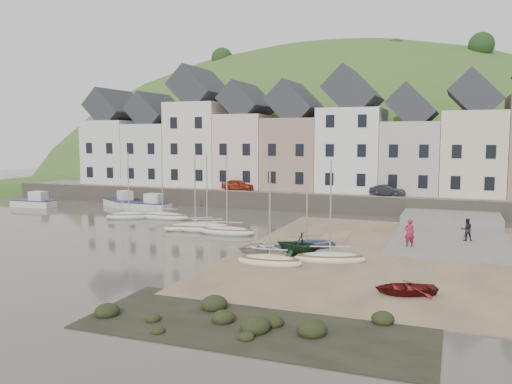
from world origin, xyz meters
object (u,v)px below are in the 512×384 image
at_px(rowboat_white, 260,246).
at_px(car_right, 387,190).
at_px(rowboat_red, 405,288).
at_px(car_left, 237,185).
at_px(rowboat_green, 299,244).
at_px(person_dark, 467,229).
at_px(sailboat_0, 163,216).
at_px(person_red, 409,233).

bearing_deg(rowboat_white, car_right, 119.04).
distance_m(rowboat_red, car_left, 34.95).
distance_m(rowboat_green, rowboat_red, 9.18).
bearing_deg(car_right, rowboat_green, -171.89).
bearing_deg(rowboat_green, person_dark, 137.01).
xyz_separation_m(rowboat_white, rowboat_red, (9.68, -6.33, -0.03)).
xyz_separation_m(sailboat_0, rowboat_white, (13.31, -10.11, 0.13)).
bearing_deg(person_red, rowboat_green, 15.80).
bearing_deg(car_left, car_right, -90.10).
bearing_deg(car_left, person_red, -131.26).
relative_size(rowboat_white, person_dark, 1.95).
distance_m(sailboat_0, person_dark, 26.00).
distance_m(sailboat_0, person_red, 22.95).
bearing_deg(rowboat_green, car_left, -142.82).
height_order(rowboat_white, person_red, person_red).
xyz_separation_m(rowboat_white, rowboat_green, (2.73, -0.35, 0.45)).
distance_m(rowboat_green, person_red, 7.99).
relative_size(sailboat_0, person_red, 3.35).
bearing_deg(car_right, person_red, -153.41).
bearing_deg(rowboat_red, car_left, -163.51).
height_order(car_left, car_right, car_left).
height_order(sailboat_0, rowboat_white, sailboat_0).
distance_m(person_dark, car_right, 15.49).
bearing_deg(car_right, car_left, 104.95).
xyz_separation_m(sailboat_0, rowboat_red, (22.99, -16.44, 0.10)).
relative_size(rowboat_green, person_red, 1.56).
height_order(sailboat_0, car_left, sailboat_0).
height_order(rowboat_green, rowboat_red, rowboat_green).
xyz_separation_m(rowboat_green, person_dark, (9.88, 8.63, 0.10)).
bearing_deg(person_red, rowboat_red, 70.87).
xyz_separation_m(rowboat_white, person_dark, (12.61, 8.27, 0.54)).
relative_size(sailboat_0, car_left, 1.78).
relative_size(sailboat_0, rowboat_red, 2.17).
height_order(rowboat_red, car_left, car_left).
bearing_deg(rowboat_green, person_red, 134.55).
distance_m(rowboat_white, person_dark, 15.10).
relative_size(car_left, car_right, 1.04).
bearing_deg(rowboat_red, rowboat_green, -150.15).
height_order(rowboat_green, person_dark, person_dark).
distance_m(sailboat_0, rowboat_green, 19.16).
bearing_deg(rowboat_green, sailboat_0, -117.23).
distance_m(person_red, car_left, 26.29).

